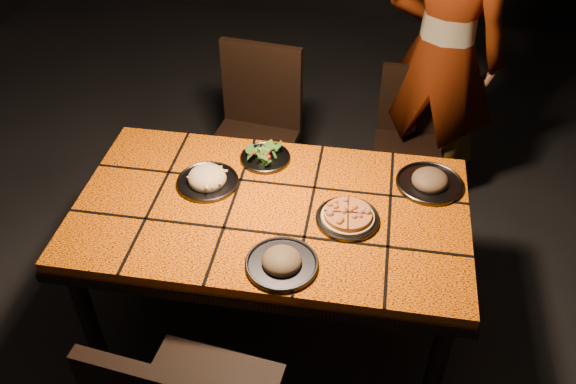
% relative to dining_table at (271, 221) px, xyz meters
% --- Properties ---
extents(room_shell, '(6.04, 7.04, 3.08)m').
position_rel_dining_table_xyz_m(room_shell, '(0.00, 0.00, 0.83)').
color(room_shell, black).
rests_on(room_shell, ground).
extents(dining_table, '(1.62, 0.92, 0.75)m').
position_rel_dining_table_xyz_m(dining_table, '(0.00, 0.00, 0.00)').
color(dining_table, orange).
rests_on(dining_table, ground).
extents(chair_far_left, '(0.49, 0.49, 0.97)m').
position_rel_dining_table_xyz_m(chair_far_left, '(-0.24, 0.86, -0.11)').
color(chair_far_left, black).
rests_on(chair_far_left, ground).
extents(chair_far_right, '(0.38, 0.38, 0.82)m').
position_rel_dining_table_xyz_m(chair_far_right, '(0.58, 1.04, -0.20)').
color(chair_far_right, black).
rests_on(chair_far_right, ground).
extents(diner, '(0.75, 0.61, 1.78)m').
position_rel_dining_table_xyz_m(diner, '(0.69, 1.15, 0.22)').
color(diner, brown).
rests_on(diner, ground).
extents(plate_pizza, '(0.26, 0.26, 0.04)m').
position_rel_dining_table_xyz_m(plate_pizza, '(0.32, -0.03, 0.10)').
color(plate_pizza, '#3A3A3F').
rests_on(plate_pizza, dining_table).
extents(plate_pasta, '(0.26, 0.26, 0.09)m').
position_rel_dining_table_xyz_m(plate_pasta, '(-0.29, 0.11, 0.10)').
color(plate_pasta, '#3A3A3F').
rests_on(plate_pasta, dining_table).
extents(plate_salad, '(0.23, 0.23, 0.07)m').
position_rel_dining_table_xyz_m(plate_salad, '(-0.08, 0.31, 0.10)').
color(plate_salad, '#3A3A3F').
rests_on(plate_salad, dining_table).
extents(plate_mushroom_a, '(0.27, 0.27, 0.09)m').
position_rel_dining_table_xyz_m(plate_mushroom_a, '(0.10, -0.31, 0.10)').
color(plate_mushroom_a, '#3A3A3F').
rests_on(plate_mushroom_a, dining_table).
extents(plate_mushroom_b, '(0.28, 0.28, 0.09)m').
position_rel_dining_table_xyz_m(plate_mushroom_b, '(0.64, 0.25, 0.10)').
color(plate_mushroom_b, '#3A3A3F').
rests_on(plate_mushroom_b, dining_table).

